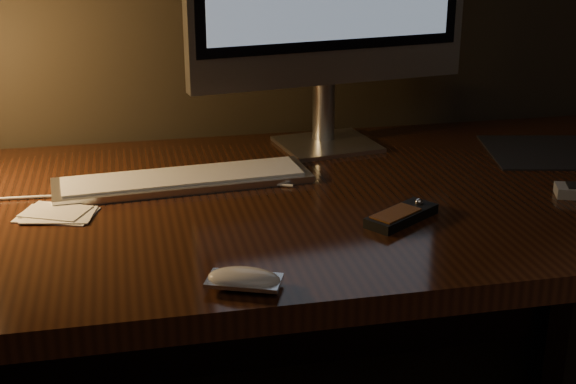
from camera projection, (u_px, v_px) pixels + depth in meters
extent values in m
cube|color=black|center=(277.00, 208.00, 1.34)|extent=(1.60, 0.75, 0.04)
cube|color=black|center=(558.00, 281.00, 1.92)|extent=(0.06, 0.06, 0.71)
cube|color=black|center=(246.00, 268.00, 1.75)|extent=(1.48, 0.02, 0.51)
cube|color=silver|center=(327.00, 144.00, 1.60)|extent=(0.21, 0.19, 0.01)
cylinder|color=silver|center=(324.00, 109.00, 1.61)|extent=(0.05, 0.05, 0.12)
cube|color=silver|center=(183.00, 179.00, 1.39)|extent=(0.45, 0.16, 0.02)
cube|color=black|center=(560.00, 152.00, 1.56)|extent=(0.32, 0.27, 0.00)
ellipsoid|color=white|center=(244.00, 281.00, 1.02)|extent=(0.11, 0.08, 0.02)
cube|color=black|center=(402.00, 216.00, 1.23)|extent=(0.13, 0.11, 0.02)
cube|color=brown|center=(402.00, 211.00, 1.23)|extent=(0.09, 0.08, 0.00)
sphere|color=silver|center=(402.00, 210.00, 1.23)|extent=(0.01, 0.01, 0.01)
cube|color=white|center=(57.00, 214.00, 1.25)|extent=(0.14, 0.11, 0.01)
cylinder|color=white|center=(120.00, 191.00, 1.35)|extent=(0.58, 0.16, 0.01)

